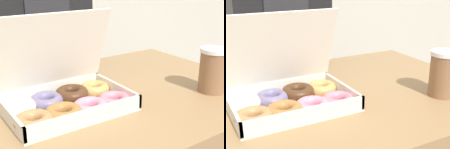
{
  "view_description": "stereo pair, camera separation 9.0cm",
  "coord_description": "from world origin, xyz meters",
  "views": [
    {
      "loc": [
        -0.44,
        -0.74,
        1.09
      ],
      "look_at": [
        0.03,
        -0.04,
        0.81
      ],
      "focal_mm": 50.0,
      "sensor_mm": 36.0,
      "label": 1
    },
    {
      "loc": [
        -0.37,
        -0.78,
        1.09
      ],
      "look_at": [
        0.03,
        -0.04,
        0.81
      ],
      "focal_mm": 50.0,
      "sensor_mm": 36.0,
      "label": 2
    }
  ],
  "objects": [
    {
      "name": "person_customer",
      "position": [
        0.07,
        0.59,
        0.92
      ],
      "size": [
        0.43,
        0.24,
        1.67
      ],
      "color": "#665B51",
      "rests_on": "ground_plane"
    },
    {
      "name": "coffee_cup",
      "position": [
        0.32,
        -0.16,
        0.8
      ],
      "size": [
        0.09,
        0.09,
        0.14
      ],
      "color": "#8C6042",
      "rests_on": "table"
    },
    {
      "name": "donut_box",
      "position": [
        -0.11,
        -0.03,
        0.77
      ],
      "size": [
        0.36,
        0.23,
        0.26
      ],
      "color": "silver",
      "rests_on": "table"
    }
  ]
}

